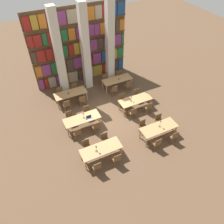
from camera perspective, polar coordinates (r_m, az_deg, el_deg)
ground_plane at (r=14.05m, az=-0.46°, el=-1.41°), size 40.00×40.00×0.00m
bookshelf_bank at (r=16.26m, az=-8.18°, el=16.41°), size 6.99×0.35×5.50m
pillar_left at (r=14.77m, az=-13.70°, el=14.26°), size 0.51×0.51×6.00m
pillar_center at (r=15.18m, az=-6.96°, el=15.98°), size 0.51×0.51×6.00m
pillar_right at (r=15.78m, az=-0.54°, el=17.39°), size 0.51×0.51×6.00m
reading_table_0 at (r=11.51m, az=-2.88°, el=-9.78°), size 2.18×0.84×0.77m
chair_0 at (r=11.20m, az=-4.01°, el=-14.01°), size 0.42×0.40×0.87m
chair_1 at (r=11.99m, az=-6.67°, el=-8.84°), size 0.42×0.40×0.87m
chair_2 at (r=11.44m, az=1.16°, el=-12.03°), size 0.42×0.40×0.87m
chair_3 at (r=12.22m, az=-1.84°, el=-7.13°), size 0.42×0.40×0.87m
desk_lamp_0 at (r=11.14m, az=-4.14°, el=-9.27°), size 0.14×0.14×0.43m
reading_table_1 at (r=12.74m, az=12.13°, el=-4.18°), size 2.18×0.84×0.77m
chair_4 at (r=12.29m, az=11.62°, el=-7.92°), size 0.42×0.40×0.87m
chair_5 at (r=13.01m, az=8.14°, el=-3.64°), size 0.42×0.40×0.87m
chair_6 at (r=12.84m, az=15.80°, el=-6.06°), size 0.42×0.40×0.87m
chair_7 at (r=13.53m, az=12.22°, el=-2.06°), size 0.42×0.40×0.87m
desk_lamp_1 at (r=12.50m, az=12.53°, el=-2.68°), size 0.14×0.14×0.50m
reading_table_2 at (r=13.08m, az=-7.84°, el=-1.90°), size 2.18×0.84×0.77m
chair_8 at (r=12.67m, az=-9.06°, el=-5.40°), size 0.42×0.40×0.87m
chair_9 at (r=13.64m, az=-11.00°, el=-1.36°), size 0.42×0.40×0.87m
chair_10 at (r=12.89m, az=-4.22°, el=-3.78°), size 0.42×0.40×0.87m
chair_11 at (r=13.84m, az=-6.48°, el=0.08°), size 0.42×0.40×0.87m
desk_lamp_2 at (r=12.86m, az=-7.45°, el=-0.64°), size 0.14×0.14×0.40m
laptop at (r=12.92m, az=-5.96°, el=-1.64°), size 0.32×0.22×0.21m
reading_table_3 at (r=14.31m, az=6.12°, el=2.98°), size 2.18×0.84×0.77m
chair_12 at (r=13.77m, az=5.45°, el=-0.09°), size 0.42×0.40×0.87m
chair_13 at (r=14.67m, az=2.71°, el=3.31°), size 0.42×0.40×0.87m
chair_14 at (r=14.27m, az=9.44°, el=1.29°), size 0.42×0.40×0.87m
chair_15 at (r=15.14m, az=6.56°, el=4.51°), size 0.42×0.40×0.87m
desk_lamp_3 at (r=13.97m, az=5.05°, el=3.73°), size 0.14×0.14×0.39m
reading_table_4 at (r=15.03m, az=-10.75°, el=4.67°), size 2.18×0.84×0.77m
chair_16 at (r=14.55m, az=-11.77°, el=1.87°), size 0.42×0.40×0.87m
chair_17 at (r=15.64m, az=-13.29°, el=4.92°), size 0.42×0.40×0.87m
chair_18 at (r=14.73m, az=-7.81°, el=3.09°), size 0.42×0.40×0.87m
chair_19 at (r=15.81m, az=-9.58°, el=6.04°), size 0.42×0.40×0.87m
desk_lamp_4 at (r=14.80m, az=-11.46°, el=5.63°), size 0.14×0.14×0.42m
reading_table_5 at (r=16.07m, az=1.35°, el=8.32°), size 2.18×0.84×0.77m
chair_20 at (r=15.47m, az=0.55°, el=5.77°), size 0.42×0.40×0.87m
chair_21 at (r=16.50m, az=-1.64°, el=8.45°), size 0.42×0.40×0.87m
chair_22 at (r=15.92m, az=4.33°, el=6.87°), size 0.42×0.40×0.87m
chair_23 at (r=16.92m, az=1.98°, el=9.43°), size 0.42×0.40×0.87m
desk_lamp_5 at (r=15.88m, az=1.79°, el=9.36°), size 0.14×0.14×0.40m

